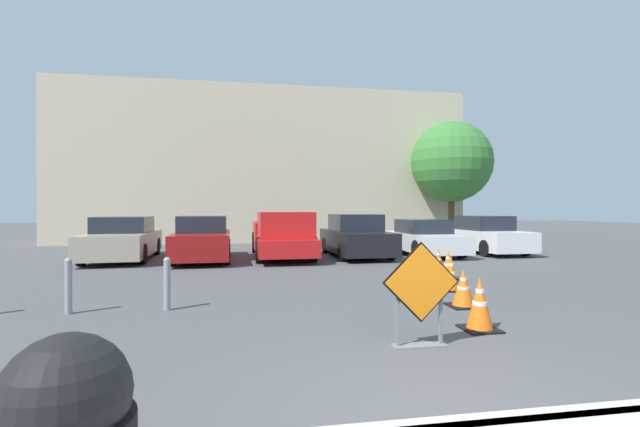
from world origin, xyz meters
The scene contains 17 objects.
ground_plane centered at (0.00, 10.00, 0.00)m, with size 96.00×96.00×0.00m, color #4C4C4F.
road_closed_sign centered at (0.52, 2.06, 0.69)m, with size 1.00×0.20×1.31m.
traffic_cone_nearest centered at (1.65, 2.65, 0.37)m, with size 0.49×0.49×0.76m.
traffic_cone_second centered at (2.15, 4.04, 0.32)m, with size 0.52×0.52×0.66m.
traffic_cone_third centered at (2.64, 5.46, 0.36)m, with size 0.45×0.45×0.74m.
traffic_cone_fourth centered at (3.26, 6.85, 0.35)m, with size 0.46×0.46×0.72m.
traffic_cone_fifth centered at (3.64, 8.19, 0.31)m, with size 0.40×0.40×0.64m.
parked_car_nearest centered at (-5.78, 12.55, 0.69)m, with size 2.15×4.77×1.47m.
parked_car_second centered at (-3.08, 11.97, 0.69)m, with size 1.95×4.55×1.50m.
pickup_truck centered at (-0.38, 12.14, 0.74)m, with size 2.05×5.55×1.63m.
parked_car_third centered at (2.31, 12.20, 0.70)m, with size 1.97×4.34×1.54m.
parked_car_fourth centered at (5.00, 12.37, 0.63)m, with size 1.87×4.29×1.34m.
parked_car_fifth centered at (7.70, 12.63, 0.67)m, with size 1.84×4.21×1.47m.
bollard_nearest centered at (-2.94, 4.64, 0.48)m, with size 0.12×0.12×0.90m.
bollard_second centered at (-4.49, 4.64, 0.49)m, with size 0.12×0.12×0.92m.
building_facade_backdrop centered at (-0.59, 21.43, 4.06)m, with size 21.41×5.00×8.11m.
street_tree_behind_lot centered at (8.87, 17.83, 4.19)m, with size 4.17×4.17×6.28m.
Camera 1 is at (-1.60, -2.93, 1.71)m, focal length 24.00 mm.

